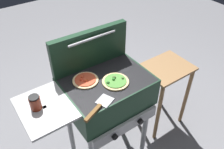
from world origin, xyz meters
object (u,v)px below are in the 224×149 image
object	(u,v)px
grill	(106,94)
prep_table	(164,84)
pizza_veggie	(115,81)
pizza_pepperoni	(85,80)
spatula	(98,108)
sauce_jar	(35,103)

from	to	relation	value
grill	prep_table	size ratio (longest dim) A/B	1.32
pizza_veggie	pizza_pepperoni	distance (m)	0.22
pizza_pepperoni	pizza_veggie	bearing A→B (deg)	-38.57
grill	spatula	world-z (taller)	spatula
grill	prep_table	world-z (taller)	grill
sauce_jar	prep_table	distance (m)	1.26
pizza_pepperoni	sauce_jar	size ratio (longest dim) A/B	1.86
pizza_pepperoni	prep_table	xyz separation A→B (m)	(0.80, -0.07, -0.39)
pizza_pepperoni	sauce_jar	distance (m)	0.39
sauce_jar	prep_table	xyz separation A→B (m)	(1.18, -0.02, -0.43)
pizza_veggie	prep_table	world-z (taller)	pizza_veggie
pizza_pepperoni	prep_table	size ratio (longest dim) A/B	0.26
pizza_pepperoni	spatula	size ratio (longest dim) A/B	0.72
sauce_jar	spatula	distance (m)	0.39
pizza_veggie	pizza_pepperoni	xyz separation A→B (m)	(-0.17, 0.14, 0.00)
sauce_jar	spatula	xyz separation A→B (m)	(0.32, -0.23, -0.04)
grill	pizza_veggie	size ratio (longest dim) A/B	4.95
pizza_pepperoni	grill	bearing A→B (deg)	-31.03
pizza_veggie	spatula	xyz separation A→B (m)	(-0.24, -0.14, -0.00)
pizza_pepperoni	sauce_jar	bearing A→B (deg)	-172.58
spatula	prep_table	distance (m)	0.97
sauce_jar	prep_table	world-z (taller)	sauce_jar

